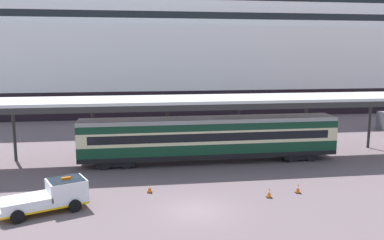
{
  "coord_description": "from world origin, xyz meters",
  "views": [
    {
      "loc": [
        -3.82,
        -23.77,
        9.77
      ],
      "look_at": [
        0.9,
        7.8,
        4.5
      ],
      "focal_mm": 37.63,
      "sensor_mm": 36.0,
      "label": 1
    }
  ],
  "objects_px": {
    "service_truck": "(52,195)",
    "traffic_cone_near": "(150,188)",
    "cruise_ship": "(253,26)",
    "traffic_cone_far": "(269,193)",
    "train_carriage": "(210,137)",
    "traffic_cone_mid": "(298,188)"
  },
  "relations": [
    {
      "from": "train_carriage",
      "to": "traffic_cone_far",
      "type": "distance_m",
      "value": 10.04
    },
    {
      "from": "cruise_ship",
      "to": "service_truck",
      "type": "bearing_deg",
      "value": -119.07
    },
    {
      "from": "cruise_ship",
      "to": "service_truck",
      "type": "height_order",
      "value": "cruise_ship"
    },
    {
      "from": "cruise_ship",
      "to": "service_truck",
      "type": "distance_m",
      "value": 60.14
    },
    {
      "from": "cruise_ship",
      "to": "traffic_cone_far",
      "type": "height_order",
      "value": "cruise_ship"
    },
    {
      "from": "cruise_ship",
      "to": "traffic_cone_far",
      "type": "relative_size",
      "value": 208.99
    },
    {
      "from": "cruise_ship",
      "to": "traffic_cone_near",
      "type": "xyz_separation_m",
      "value": [
        -22.2,
        -48.74,
        -14.68
      ]
    },
    {
      "from": "train_carriage",
      "to": "service_truck",
      "type": "xyz_separation_m",
      "value": [
        -11.98,
        -9.74,
        -1.32
      ]
    },
    {
      "from": "cruise_ship",
      "to": "traffic_cone_near",
      "type": "bearing_deg",
      "value": -114.49
    },
    {
      "from": "traffic_cone_near",
      "to": "traffic_cone_mid",
      "type": "relative_size",
      "value": 0.97
    },
    {
      "from": "traffic_cone_mid",
      "to": "traffic_cone_far",
      "type": "relative_size",
      "value": 0.98
    },
    {
      "from": "train_carriage",
      "to": "traffic_cone_mid",
      "type": "distance_m",
      "value": 10.32
    },
    {
      "from": "train_carriage",
      "to": "traffic_cone_mid",
      "type": "bearing_deg",
      "value": -62.69
    },
    {
      "from": "train_carriage",
      "to": "service_truck",
      "type": "distance_m",
      "value": 15.49
    },
    {
      "from": "cruise_ship",
      "to": "service_truck",
      "type": "relative_size",
      "value": 26.84
    },
    {
      "from": "cruise_ship",
      "to": "traffic_cone_mid",
      "type": "distance_m",
      "value": 53.78
    },
    {
      "from": "service_truck",
      "to": "traffic_cone_near",
      "type": "distance_m",
      "value": 6.69
    },
    {
      "from": "traffic_cone_near",
      "to": "service_truck",
      "type": "bearing_deg",
      "value": -159.02
    },
    {
      "from": "train_carriage",
      "to": "traffic_cone_far",
      "type": "height_order",
      "value": "train_carriage"
    },
    {
      "from": "service_truck",
      "to": "traffic_cone_near",
      "type": "height_order",
      "value": "service_truck"
    },
    {
      "from": "train_carriage",
      "to": "traffic_cone_mid",
      "type": "relative_size",
      "value": 32.96
    },
    {
      "from": "service_truck",
      "to": "traffic_cone_near",
      "type": "relative_size",
      "value": 8.18
    }
  ]
}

